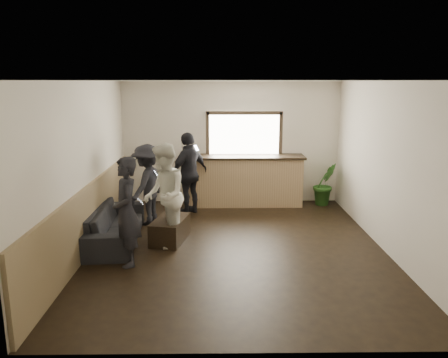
{
  "coord_description": "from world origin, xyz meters",
  "views": [
    {
      "loc": [
        -0.3,
        -7.07,
        2.79
      ],
      "look_at": [
        -0.2,
        0.4,
        1.12
      ],
      "focal_mm": 35.0,
      "sensor_mm": 36.0,
      "label": 1
    }
  ],
  "objects_px": {
    "potted_plant": "(325,184)",
    "person_b": "(164,196)",
    "cup_b": "(176,219)",
    "person_c": "(147,185)",
    "cup_a": "(169,213)",
    "person_a": "(126,212)",
    "coffee_table": "(170,230)",
    "sofa": "(114,224)",
    "person_d": "(189,173)",
    "bar_counter": "(244,177)"
  },
  "relations": [
    {
      "from": "bar_counter",
      "to": "person_c",
      "type": "bearing_deg",
      "value": -145.34
    },
    {
      "from": "coffee_table",
      "to": "person_b",
      "type": "distance_m",
      "value": 0.73
    },
    {
      "from": "person_c",
      "to": "person_d",
      "type": "xyz_separation_m",
      "value": [
        0.78,
        0.71,
        0.08
      ]
    },
    {
      "from": "person_b",
      "to": "person_d",
      "type": "bearing_deg",
      "value": 160.17
    },
    {
      "from": "sofa",
      "to": "person_a",
      "type": "distance_m",
      "value": 1.24
    },
    {
      "from": "person_c",
      "to": "person_b",
      "type": "bearing_deg",
      "value": 42.56
    },
    {
      "from": "cup_b",
      "to": "person_c",
      "type": "xyz_separation_m",
      "value": [
        -0.66,
        1.1,
        0.35
      ]
    },
    {
      "from": "person_b",
      "to": "cup_b",
      "type": "bearing_deg",
      "value": 108.9
    },
    {
      "from": "person_b",
      "to": "person_c",
      "type": "bearing_deg",
      "value": -168.95
    },
    {
      "from": "cup_b",
      "to": "person_b",
      "type": "bearing_deg",
      "value": -150.22
    },
    {
      "from": "cup_a",
      "to": "cup_b",
      "type": "bearing_deg",
      "value": -63.43
    },
    {
      "from": "bar_counter",
      "to": "person_a",
      "type": "relative_size",
      "value": 1.59
    },
    {
      "from": "cup_a",
      "to": "cup_b",
      "type": "distance_m",
      "value": 0.34
    },
    {
      "from": "cup_b",
      "to": "person_d",
      "type": "xyz_separation_m",
      "value": [
        0.12,
        1.81,
        0.43
      ]
    },
    {
      "from": "person_b",
      "to": "person_d",
      "type": "height_order",
      "value": "person_b"
    },
    {
      "from": "potted_plant",
      "to": "person_a",
      "type": "relative_size",
      "value": 0.58
    },
    {
      "from": "cup_a",
      "to": "person_c",
      "type": "height_order",
      "value": "person_c"
    },
    {
      "from": "sofa",
      "to": "person_c",
      "type": "height_order",
      "value": "person_c"
    },
    {
      "from": "sofa",
      "to": "cup_b",
      "type": "xyz_separation_m",
      "value": [
        1.11,
        -0.14,
        0.14
      ]
    },
    {
      "from": "sofa",
      "to": "person_d",
      "type": "bearing_deg",
      "value": -40.05
    },
    {
      "from": "bar_counter",
      "to": "person_a",
      "type": "xyz_separation_m",
      "value": [
        -2.0,
        -3.37,
        0.21
      ]
    },
    {
      "from": "potted_plant",
      "to": "person_b",
      "type": "relative_size",
      "value": 0.55
    },
    {
      "from": "cup_b",
      "to": "person_a",
      "type": "distance_m",
      "value": 1.17
    },
    {
      "from": "potted_plant",
      "to": "person_d",
      "type": "height_order",
      "value": "person_d"
    },
    {
      "from": "sofa",
      "to": "person_a",
      "type": "height_order",
      "value": "person_a"
    },
    {
      "from": "person_c",
      "to": "person_a",
      "type": "bearing_deg",
      "value": 20.63
    },
    {
      "from": "person_c",
      "to": "sofa",
      "type": "bearing_deg",
      "value": -4.45
    },
    {
      "from": "bar_counter",
      "to": "sofa",
      "type": "xyz_separation_m",
      "value": [
        -2.45,
        -2.34,
        -0.33
      ]
    },
    {
      "from": "bar_counter",
      "to": "coffee_table",
      "type": "xyz_separation_m",
      "value": [
        -1.46,
        -2.35,
        -0.44
      ]
    },
    {
      "from": "cup_a",
      "to": "person_d",
      "type": "bearing_deg",
      "value": 79.53
    },
    {
      "from": "coffee_table",
      "to": "person_c",
      "type": "height_order",
      "value": "person_c"
    },
    {
      "from": "cup_b",
      "to": "person_a",
      "type": "height_order",
      "value": "person_a"
    },
    {
      "from": "bar_counter",
      "to": "person_c",
      "type": "relative_size",
      "value": 1.69
    },
    {
      "from": "bar_counter",
      "to": "cup_a",
      "type": "height_order",
      "value": "bar_counter"
    },
    {
      "from": "cup_b",
      "to": "person_b",
      "type": "relative_size",
      "value": 0.06
    },
    {
      "from": "coffee_table",
      "to": "person_c",
      "type": "bearing_deg",
      "value": 119.26
    },
    {
      "from": "coffee_table",
      "to": "cup_a",
      "type": "relative_size",
      "value": 7.5
    },
    {
      "from": "potted_plant",
      "to": "person_b",
      "type": "xyz_separation_m",
      "value": [
        -3.37,
        -2.54,
        0.4
      ]
    },
    {
      "from": "cup_b",
      "to": "person_a",
      "type": "bearing_deg",
      "value": -126.56
    },
    {
      "from": "coffee_table",
      "to": "cup_a",
      "type": "xyz_separation_m",
      "value": [
        -0.03,
        0.17,
        0.25
      ]
    },
    {
      "from": "bar_counter",
      "to": "person_d",
      "type": "bearing_deg",
      "value": -150.99
    },
    {
      "from": "sofa",
      "to": "potted_plant",
      "type": "distance_m",
      "value": 4.88
    },
    {
      "from": "coffee_table",
      "to": "person_b",
      "type": "relative_size",
      "value": 0.51
    },
    {
      "from": "bar_counter",
      "to": "person_a",
      "type": "height_order",
      "value": "bar_counter"
    },
    {
      "from": "sofa",
      "to": "person_d",
      "type": "height_order",
      "value": "person_d"
    },
    {
      "from": "bar_counter",
      "to": "potted_plant",
      "type": "xyz_separation_m",
      "value": [
        1.85,
        -0.05,
        -0.15
      ]
    },
    {
      "from": "cup_a",
      "to": "potted_plant",
      "type": "distance_m",
      "value": 3.97
    },
    {
      "from": "coffee_table",
      "to": "person_a",
      "type": "height_order",
      "value": "person_a"
    },
    {
      "from": "sofa",
      "to": "cup_a",
      "type": "height_order",
      "value": "sofa"
    },
    {
      "from": "cup_a",
      "to": "cup_b",
      "type": "xyz_separation_m",
      "value": [
        0.15,
        -0.31,
        -0.0
      ]
    }
  ]
}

